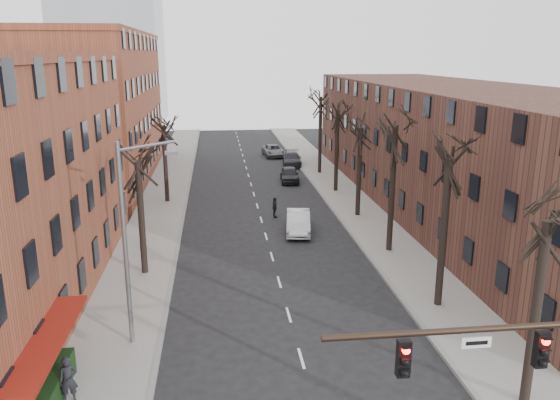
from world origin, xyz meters
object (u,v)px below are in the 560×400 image
object	(u,v)px
parked_car_near	(290,174)
parked_car_mid	(292,159)
silver_sedan	(298,222)
pedestrian_a	(68,380)

from	to	relation	value
parked_car_near	parked_car_mid	xyz separation A→B (m)	(1.39, 8.25, -0.01)
silver_sedan	parked_car_near	world-z (taller)	silver_sedan
parked_car_near	pedestrian_a	distance (m)	37.00
pedestrian_a	silver_sedan	bearing A→B (deg)	45.63
silver_sedan	parked_car_near	xyz separation A→B (m)	(1.53, 15.98, -0.03)
silver_sedan	pedestrian_a	size ratio (longest dim) A/B	2.66
parked_car_near	pedestrian_a	world-z (taller)	pedestrian_a
silver_sedan	parked_car_near	distance (m)	16.05
parked_car_near	pedestrian_a	bearing A→B (deg)	-106.19
silver_sedan	pedestrian_a	world-z (taller)	pedestrian_a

